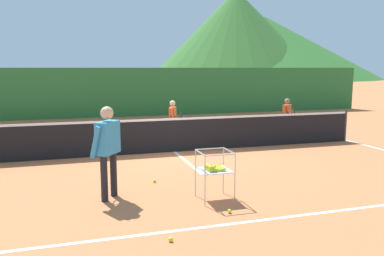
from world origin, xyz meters
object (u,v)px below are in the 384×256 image
at_px(ball_cart, 214,168).
at_px(tennis_ball_4, 154,181).
at_px(tennis_ball_6, 230,211).
at_px(tennis_net, 174,135).
at_px(student_0, 173,117).
at_px(instructor, 108,144).
at_px(tennis_ball_3, 171,239).
at_px(student_1, 287,114).

relative_size(ball_cart, tennis_ball_4, 13.22).
relative_size(ball_cart, tennis_ball_6, 13.22).
relative_size(tennis_net, tennis_ball_6, 171.28).
bearing_deg(ball_cart, tennis_ball_4, 121.30).
bearing_deg(student_0, instructor, -116.35).
xyz_separation_m(tennis_net, ball_cart, (-0.33, -4.20, 0.09)).
height_order(tennis_net, instructor, instructor).
xyz_separation_m(instructor, tennis_ball_3, (0.65, -2.11, -0.99)).
distance_m(tennis_net, student_0, 1.48).
bearing_deg(student_1, tennis_net, -164.23).
relative_size(student_1, tennis_ball_6, 19.81).
xyz_separation_m(student_0, student_1, (4.02, -0.18, -0.01)).
distance_m(tennis_net, student_1, 4.52).
bearing_deg(tennis_ball_3, student_1, 49.80).
bearing_deg(ball_cart, tennis_ball_6, -88.95).
relative_size(tennis_ball_4, tennis_ball_6, 1.00).
distance_m(student_0, tennis_ball_6, 6.41).
xyz_separation_m(instructor, student_1, (6.49, 4.81, -0.21)).
relative_size(ball_cart, tennis_ball_3, 13.22).
bearing_deg(tennis_ball_6, tennis_ball_4, 111.95).
bearing_deg(tennis_ball_4, student_1, 36.46).
height_order(instructor, tennis_ball_4, instructor).
height_order(instructor, student_1, instructor).
bearing_deg(tennis_ball_4, tennis_ball_6, -68.05).
height_order(tennis_net, tennis_ball_4, tennis_net).
distance_m(tennis_ball_4, tennis_ball_6, 2.26).
height_order(tennis_net, tennis_ball_6, tennis_net).
height_order(instructor, tennis_ball_3, instructor).
bearing_deg(tennis_ball_4, tennis_net, 67.76).
height_order(student_0, ball_cart, student_0).
xyz_separation_m(ball_cart, tennis_ball_6, (0.01, -0.73, -0.55)).
bearing_deg(tennis_ball_6, student_0, 84.31).
xyz_separation_m(student_0, tennis_ball_6, (-0.63, -6.34, -0.78)).
bearing_deg(tennis_ball_3, tennis_net, 75.16).
distance_m(ball_cart, tennis_ball_3, 1.98).
bearing_deg(tennis_ball_6, instructor, 143.88).
xyz_separation_m(student_0, tennis_ball_4, (-1.47, -4.24, -0.78)).
bearing_deg(student_1, ball_cart, -130.69).
bearing_deg(tennis_ball_4, ball_cart, -58.70).
xyz_separation_m(student_1, tennis_ball_6, (-4.65, -6.15, -0.78)).
relative_size(tennis_net, student_0, 8.56).
height_order(tennis_net, student_0, student_0).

